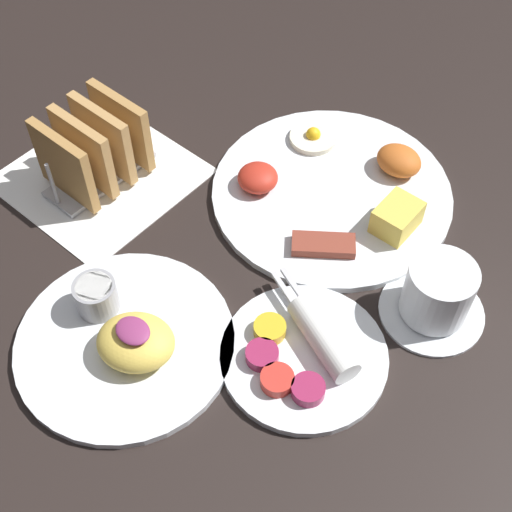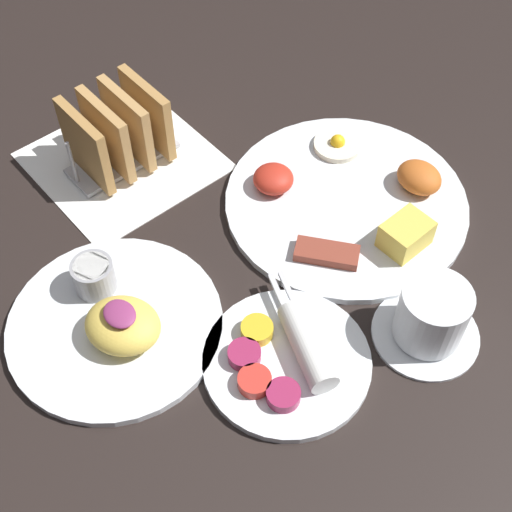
{
  "view_description": "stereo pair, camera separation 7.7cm",
  "coord_description": "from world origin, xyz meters",
  "px_view_note": "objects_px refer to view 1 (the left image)",
  "views": [
    {
      "loc": [
        0.42,
        -0.34,
        0.68
      ],
      "look_at": [
        0.09,
        0.04,
        0.03
      ],
      "focal_mm": 50.0,
      "sensor_mm": 36.0,
      "label": 1
    },
    {
      "loc": [
        0.47,
        -0.28,
        0.68
      ],
      "look_at": [
        0.09,
        0.04,
        0.03
      ],
      "focal_mm": 50.0,
      "sensor_mm": 36.0,
      "label": 2
    }
  ],
  "objects_px": {
    "plate_condiments": "(304,353)",
    "toast_rack": "(94,148)",
    "plate_breakfast": "(336,190)",
    "coffee_cup": "(437,295)",
    "plate_foreground": "(125,337)"
  },
  "relations": [
    {
      "from": "plate_condiments",
      "to": "toast_rack",
      "type": "height_order",
      "value": "toast_rack"
    },
    {
      "from": "plate_breakfast",
      "to": "plate_foreground",
      "type": "distance_m",
      "value": 0.33
    },
    {
      "from": "plate_breakfast",
      "to": "plate_foreground",
      "type": "relative_size",
      "value": 1.28
    },
    {
      "from": "plate_breakfast",
      "to": "coffee_cup",
      "type": "xyz_separation_m",
      "value": [
        0.19,
        -0.07,
        0.03
      ]
    },
    {
      "from": "plate_breakfast",
      "to": "plate_condiments",
      "type": "height_order",
      "value": "plate_breakfast"
    },
    {
      "from": "plate_breakfast",
      "to": "toast_rack",
      "type": "relative_size",
      "value": 2.09
    },
    {
      "from": "plate_breakfast",
      "to": "coffee_cup",
      "type": "relative_size",
      "value": 2.57
    },
    {
      "from": "plate_condiments",
      "to": "coffee_cup",
      "type": "bearing_deg",
      "value": 62.63
    },
    {
      "from": "plate_foreground",
      "to": "toast_rack",
      "type": "height_order",
      "value": "toast_rack"
    },
    {
      "from": "plate_breakfast",
      "to": "toast_rack",
      "type": "bearing_deg",
      "value": -145.51
    },
    {
      "from": "plate_breakfast",
      "to": "coffee_cup",
      "type": "height_order",
      "value": "coffee_cup"
    },
    {
      "from": "plate_breakfast",
      "to": "coffee_cup",
      "type": "distance_m",
      "value": 0.21
    },
    {
      "from": "plate_foreground",
      "to": "coffee_cup",
      "type": "relative_size",
      "value": 2.01
    },
    {
      "from": "plate_condiments",
      "to": "plate_foreground",
      "type": "height_order",
      "value": "plate_foreground"
    },
    {
      "from": "coffee_cup",
      "to": "toast_rack",
      "type": "bearing_deg",
      "value": -167.15
    }
  ]
}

